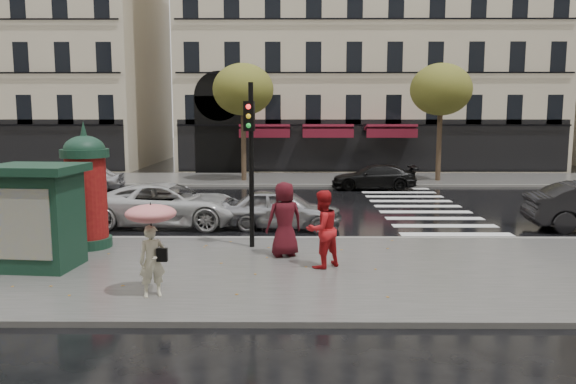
{
  "coord_description": "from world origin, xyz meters",
  "views": [
    {
      "loc": [
        0.72,
        -13.64,
        3.81
      ],
      "look_at": [
        0.61,
        1.5,
        1.72
      ],
      "focal_mm": 35.0,
      "sensor_mm": 36.0,
      "label": 1
    }
  ],
  "objects_px": {
    "traffic_light": "(251,149)",
    "car_white": "(169,204)",
    "woman_red": "(322,229)",
    "newsstand": "(37,215)",
    "woman_umbrella": "(152,234)",
    "morris_column": "(86,187)",
    "car_far_silver": "(86,179)",
    "man_burgundy": "(284,219)",
    "car_silver": "(282,209)",
    "car_black": "(374,177)"
  },
  "relations": [
    {
      "from": "woman_red",
      "to": "man_burgundy",
      "type": "relative_size",
      "value": 0.96
    },
    {
      "from": "traffic_light",
      "to": "newsstand",
      "type": "distance_m",
      "value": 5.62
    },
    {
      "from": "traffic_light",
      "to": "car_white",
      "type": "xyz_separation_m",
      "value": [
        -3.13,
        3.7,
        -2.15
      ]
    },
    {
      "from": "woman_red",
      "to": "car_white",
      "type": "xyz_separation_m",
      "value": [
        -4.99,
        5.75,
        -0.33
      ]
    },
    {
      "from": "car_white",
      "to": "man_burgundy",
      "type": "bearing_deg",
      "value": -136.47
    },
    {
      "from": "woman_umbrella",
      "to": "morris_column",
      "type": "distance_m",
      "value": 5.2
    },
    {
      "from": "car_far_silver",
      "to": "man_burgundy",
      "type": "bearing_deg",
      "value": 33.28
    },
    {
      "from": "car_far_silver",
      "to": "traffic_light",
      "type": "bearing_deg",
      "value": 32.62
    },
    {
      "from": "car_silver",
      "to": "car_white",
      "type": "height_order",
      "value": "car_white"
    },
    {
      "from": "car_black",
      "to": "woman_red",
      "type": "bearing_deg",
      "value": -12.61
    },
    {
      "from": "car_silver",
      "to": "car_far_silver",
      "type": "bearing_deg",
      "value": 53.64
    },
    {
      "from": "woman_red",
      "to": "woman_umbrella",
      "type": "bearing_deg",
      "value": -6.67
    },
    {
      "from": "man_burgundy",
      "to": "morris_column",
      "type": "height_order",
      "value": "morris_column"
    },
    {
      "from": "woman_umbrella",
      "to": "traffic_light",
      "type": "bearing_deg",
      "value": 68.23
    },
    {
      "from": "woman_red",
      "to": "car_white",
      "type": "bearing_deg",
      "value": -87.75
    },
    {
      "from": "traffic_light",
      "to": "car_black",
      "type": "bearing_deg",
      "value": 68.13
    },
    {
      "from": "woman_red",
      "to": "traffic_light",
      "type": "distance_m",
      "value": 3.31
    },
    {
      "from": "car_silver",
      "to": "car_black",
      "type": "relative_size",
      "value": 0.93
    },
    {
      "from": "woman_red",
      "to": "car_silver",
      "type": "height_order",
      "value": "woman_red"
    },
    {
      "from": "morris_column",
      "to": "traffic_light",
      "type": "height_order",
      "value": "traffic_light"
    },
    {
      "from": "woman_red",
      "to": "car_white",
      "type": "relative_size",
      "value": 0.36
    },
    {
      "from": "traffic_light",
      "to": "car_white",
      "type": "distance_m",
      "value": 5.3
    },
    {
      "from": "woman_red",
      "to": "morris_column",
      "type": "distance_m",
      "value": 6.81
    },
    {
      "from": "car_black",
      "to": "man_burgundy",
      "type": "bearing_deg",
      "value": -17.01
    },
    {
      "from": "woman_umbrella",
      "to": "newsstand",
      "type": "height_order",
      "value": "newsstand"
    },
    {
      "from": "woman_red",
      "to": "morris_column",
      "type": "bearing_deg",
      "value": -56.6
    },
    {
      "from": "morris_column",
      "to": "newsstand",
      "type": "distance_m",
      "value": 2.23
    },
    {
      "from": "man_burgundy",
      "to": "morris_column",
      "type": "xyz_separation_m",
      "value": [
        -5.52,
        0.98,
        0.7
      ]
    },
    {
      "from": "woman_umbrella",
      "to": "car_black",
      "type": "relative_size",
      "value": 0.46
    },
    {
      "from": "car_white",
      "to": "newsstand",
      "type": "bearing_deg",
      "value": 164.54
    },
    {
      "from": "man_burgundy",
      "to": "woman_umbrella",
      "type": "bearing_deg",
      "value": 31.42
    },
    {
      "from": "woman_umbrella",
      "to": "car_white",
      "type": "distance_m",
      "value": 8.13
    },
    {
      "from": "morris_column",
      "to": "newsstand",
      "type": "xyz_separation_m",
      "value": [
        -0.41,
        -2.15,
        -0.4
      ]
    },
    {
      "from": "car_black",
      "to": "morris_column",
      "type": "bearing_deg",
      "value": -36.65
    },
    {
      "from": "morris_column",
      "to": "car_black",
      "type": "xyz_separation_m",
      "value": [
        9.92,
        13.25,
        -1.18
      ]
    },
    {
      "from": "man_burgundy",
      "to": "car_far_silver",
      "type": "bearing_deg",
      "value": -73.13
    },
    {
      "from": "car_white",
      "to": "car_far_silver",
      "type": "xyz_separation_m",
      "value": [
        -6.09,
        8.82,
        -0.11
      ]
    },
    {
      "from": "woman_umbrella",
      "to": "woman_red",
      "type": "height_order",
      "value": "woman_umbrella"
    },
    {
      "from": "traffic_light",
      "to": "car_far_silver",
      "type": "bearing_deg",
      "value": 126.34
    },
    {
      "from": "traffic_light",
      "to": "car_white",
      "type": "bearing_deg",
      "value": 130.16
    },
    {
      "from": "newsstand",
      "to": "car_white",
      "type": "relative_size",
      "value": 0.47
    },
    {
      "from": "man_burgundy",
      "to": "car_white",
      "type": "height_order",
      "value": "man_burgundy"
    },
    {
      "from": "traffic_light",
      "to": "car_far_silver",
      "type": "relative_size",
      "value": 1.23
    },
    {
      "from": "newsstand",
      "to": "car_silver",
      "type": "bearing_deg",
      "value": 42.55
    },
    {
      "from": "car_far_silver",
      "to": "morris_column",
      "type": "bearing_deg",
      "value": 16.62
    },
    {
      "from": "car_far_silver",
      "to": "woman_umbrella",
      "type": "bearing_deg",
      "value": 20.35
    },
    {
      "from": "newsstand",
      "to": "car_white",
      "type": "height_order",
      "value": "newsstand"
    },
    {
      "from": "woman_umbrella",
      "to": "woman_red",
      "type": "bearing_deg",
      "value": 32.03
    },
    {
      "from": "woman_umbrella",
      "to": "traffic_light",
      "type": "distance_m",
      "value": 4.83
    },
    {
      "from": "morris_column",
      "to": "car_far_silver",
      "type": "relative_size",
      "value": 0.95
    }
  ]
}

